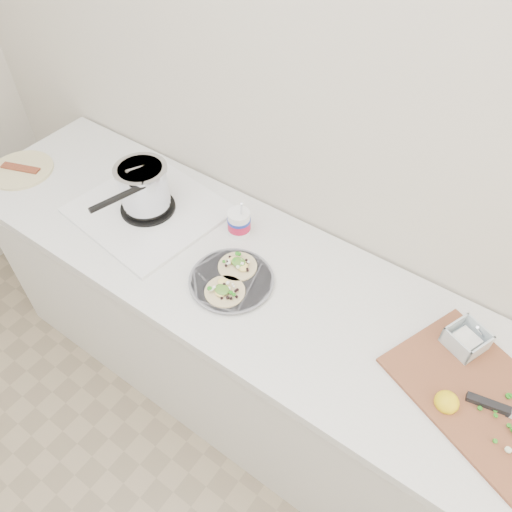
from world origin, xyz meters
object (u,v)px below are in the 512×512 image
Objects in this scene: cutboard at (481,388)px; bacon_plate at (21,170)px; tub at (239,221)px; stove at (146,195)px; taco_plate at (231,279)px.

bacon_plate is (-1.90, -0.13, -0.01)m from cutboard.
tub is 0.74× the size of bacon_plate.
cutboard is at bearing 3.86° from bacon_plate.
stove reaches higher than cutboard.
stove is 0.37m from tub.
tub reaches higher than bacon_plate.
taco_plate is at bearing -59.89° from tub.
tub is at bearing 13.89° from bacon_plate.
cutboard is 1.90m from bacon_plate.
tub is at bearing -165.28° from cutboard.
bacon_plate is at bearing -178.07° from taco_plate.
stove is at bearing 11.98° from bacon_plate.
tub is (-0.12, 0.20, 0.05)m from taco_plate.
tub is 0.34× the size of cutboard.
bacon_plate is at bearing -154.64° from cutboard.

